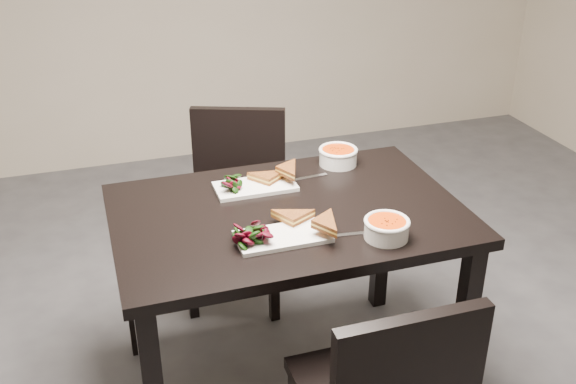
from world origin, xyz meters
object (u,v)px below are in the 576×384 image
(soup_bowl_far, at_px, (338,155))
(plate_far, at_px, (255,187))
(table, at_px, (288,235))
(soup_bowl_near, at_px, (387,227))
(plate_near, at_px, (283,237))
(chair_far, at_px, (237,194))

(soup_bowl_far, bearing_deg, plate_far, -163.96)
(table, height_order, soup_bowl_near, soup_bowl_near)
(plate_near, height_order, plate_far, same)
(chair_far, bearing_deg, soup_bowl_far, -28.71)
(plate_near, relative_size, soup_bowl_near, 2.02)
(plate_near, relative_size, soup_bowl_far, 1.94)
(chair_far, xyz_separation_m, plate_far, (-0.04, -0.48, 0.27))
(table, distance_m, plate_near, 0.22)
(soup_bowl_far, bearing_deg, table, -135.30)
(plate_near, bearing_deg, plate_far, 88.24)
(plate_near, xyz_separation_m, soup_bowl_near, (0.32, -0.10, 0.03))
(plate_near, distance_m, soup_bowl_far, 0.61)
(table, distance_m, plate_far, 0.23)
(table, xyz_separation_m, soup_bowl_far, (0.30, 0.30, 0.14))
(chair_far, bearing_deg, soup_bowl_near, -53.98)
(chair_far, xyz_separation_m, soup_bowl_near, (0.26, -0.95, 0.30))
(table, bearing_deg, soup_bowl_near, -48.36)
(table, distance_m, soup_bowl_far, 0.45)
(chair_far, relative_size, plate_near, 2.84)
(table, distance_m, chair_far, 0.70)
(soup_bowl_near, relative_size, soup_bowl_far, 0.96)
(table, relative_size, plate_near, 4.01)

